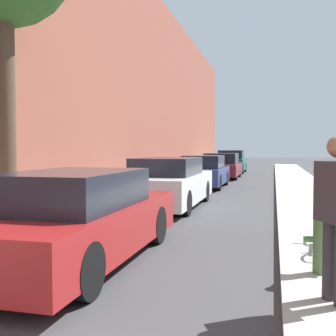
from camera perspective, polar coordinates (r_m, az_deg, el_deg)
The scene contains 11 objects.
ground_plane at distance 15.35m, azimuth 7.49°, elevation -3.42°, with size 120.00×120.00×0.00m, color #3D3D3F.
sidewalk_left at distance 15.94m, azimuth -2.93°, elevation -2.95°, with size 2.00×52.00×0.12m.
sidewalk_right at distance 15.27m, azimuth 18.37°, elevation -3.34°, with size 2.00×52.00×0.12m.
building_facade_left at distance 16.59m, azimuth -7.55°, elevation 13.16°, with size 0.70×52.00×9.29m.
parked_car_red at distance 6.10m, azimuth -12.21°, elevation -6.83°, with size 1.70×4.46×1.32m.
parked_car_white at distance 11.54m, azimuth 0.12°, elevation -2.12°, with size 1.74×4.62×1.38m.
parked_car_navy at distance 17.37m, azimuth 4.95°, elevation -0.58°, with size 1.71×4.04×1.34m.
parked_car_maroon at distance 22.82m, azimuth 7.39°, elevation 0.22°, with size 1.88×4.15×1.37m.
parked_car_teal at distance 28.19m, azimuth 8.72°, elevation 0.82°, with size 1.77×4.16×1.50m.
fire_hydrant at distance 5.42m, azimuth 20.25°, elevation -9.32°, with size 0.40×0.19×0.78m.
bicycle at distance 6.86m, azimuth 21.59°, elevation -7.31°, with size 0.44×1.63×0.67m.
Camera 1 is at (1.80, 0.85, 1.63)m, focal length 44.42 mm.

